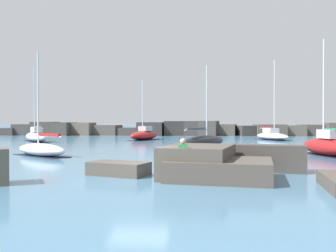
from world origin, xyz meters
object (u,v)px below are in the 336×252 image
(sailboat_moored_1, at_px, (327,146))
(sailboat_moored_2, at_px, (272,136))
(sailboat_moored_0, at_px, (36,136))
(sailboat_moored_5, at_px, (144,135))
(sailboat_moored_3, at_px, (41,149))
(sailboat_moored_4, at_px, (204,141))
(person_on_rocks, at_px, (183,158))

(sailboat_moored_1, relative_size, sailboat_moored_2, 0.81)
(sailboat_moored_0, xyz_separation_m, sailboat_moored_1, (28.92, -16.80, 0.05))
(sailboat_moored_0, relative_size, sailboat_moored_2, 0.89)
(sailboat_moored_0, bearing_deg, sailboat_moored_5, 20.95)
(sailboat_moored_1, relative_size, sailboat_moored_5, 1.07)
(sailboat_moored_3, relative_size, sailboat_moored_4, 0.96)
(sailboat_moored_1, xyz_separation_m, sailboat_moored_5, (-16.15, 21.69, -0.04))
(sailboat_moored_2, relative_size, sailboat_moored_4, 1.35)
(sailboat_moored_5, distance_m, person_on_rocks, 34.77)
(sailboat_moored_2, height_order, sailboat_moored_3, sailboat_moored_2)
(sailboat_moored_0, relative_size, sailboat_moored_4, 1.20)
(sailboat_moored_3, xyz_separation_m, sailboat_moored_4, (11.92, 9.28, 0.11))
(sailboat_moored_4, bearing_deg, person_on_rocks, -94.13)
(sailboat_moored_3, relative_size, sailboat_moored_5, 0.95)
(sailboat_moored_0, relative_size, sailboat_moored_1, 1.10)
(sailboat_moored_4, bearing_deg, sailboat_moored_3, -142.08)
(sailboat_moored_1, height_order, sailboat_moored_2, sailboat_moored_2)
(sailboat_moored_3, bearing_deg, sailboat_moored_2, 48.85)
(person_on_rocks, bearing_deg, sailboat_moored_0, 122.62)
(sailboat_moored_1, xyz_separation_m, sailboat_moored_2, (0.87, 22.94, -0.15))
(sailboat_moored_1, relative_size, sailboat_moored_4, 1.09)
(sailboat_moored_1, distance_m, sailboat_moored_2, 22.96)
(sailboat_moored_1, distance_m, sailboat_moored_4, 11.58)
(sailboat_moored_4, height_order, person_on_rocks, sailboat_moored_4)
(sailboat_moored_2, relative_size, sailboat_moored_5, 1.33)
(person_on_rocks, bearing_deg, sailboat_moored_4, 85.87)
(sailboat_moored_3, relative_size, person_on_rocks, 4.19)
(sailboat_moored_3, distance_m, sailboat_moored_4, 15.10)
(sailboat_moored_0, distance_m, sailboat_moored_5, 13.67)
(sailboat_moored_0, xyz_separation_m, sailboat_moored_2, (29.79, 6.13, -0.10))
(sailboat_moored_5, bearing_deg, sailboat_moored_2, 4.19)
(sailboat_moored_1, height_order, sailboat_moored_5, sailboat_moored_1)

